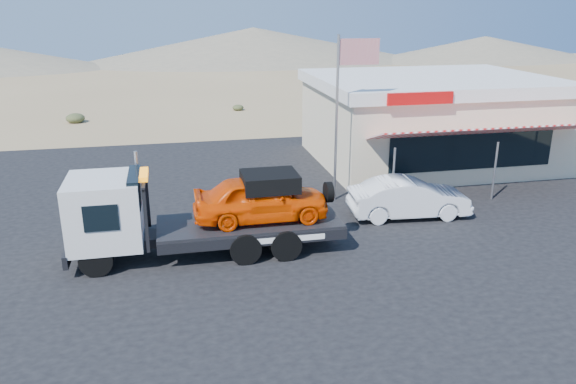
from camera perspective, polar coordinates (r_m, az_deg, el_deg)
The scene contains 7 objects.
ground at distance 16.21m, azimuth -6.80°, elevation -7.15°, with size 120.00×120.00×0.00m, color #886E4D.
asphalt_lot at distance 19.18m, azimuth -1.74°, elevation -2.81°, with size 32.00×24.00×0.02m, color black.
tow_truck at distance 16.36m, azimuth -8.94°, elevation -1.73°, with size 7.70×2.28×2.57m.
white_sedan at distance 19.64m, azimuth 12.17°, elevation -0.59°, with size 1.43×4.10×1.35m, color silver.
jerky_store at distance 26.76m, azimuth 14.10°, elevation 7.23°, with size 10.40×9.97×3.90m.
flagpole at distance 20.29m, azimuth 5.64°, elevation 9.31°, with size 1.55×0.10×6.00m.
distant_hills at distance 70.43m, azimuth -19.68°, elevation 13.38°, with size 126.00×48.00×4.20m.
Camera 1 is at (-1.19, -14.57, 7.00)m, focal length 35.00 mm.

